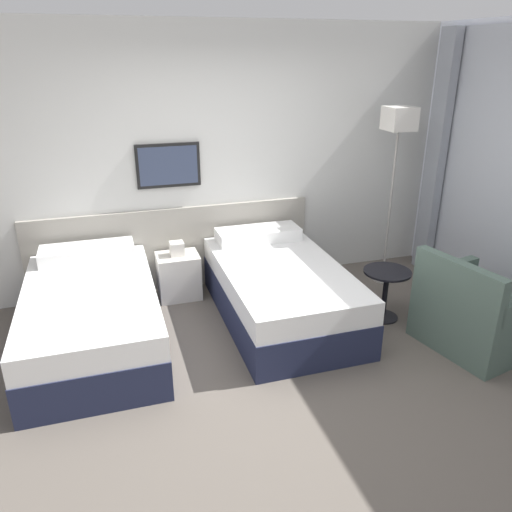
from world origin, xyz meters
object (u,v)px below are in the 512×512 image
at_px(bed_near_window, 280,290).
at_px(floor_lamp, 398,133).
at_px(nightstand, 179,275).
at_px(bed_near_door, 92,316).
at_px(side_table, 386,285).
at_px(armchair, 477,316).

distance_m(bed_near_window, floor_lamp, 2.01).
bearing_deg(bed_near_window, nightstand, 140.04).
bearing_deg(bed_near_door, bed_near_window, 0.00).
xyz_separation_m(bed_near_door, floor_lamp, (3.13, 0.45, 1.36)).
bearing_deg(bed_near_door, nightstand, 39.96).
height_order(bed_near_door, side_table, bed_near_door).
bearing_deg(nightstand, side_table, -29.86).
bearing_deg(armchair, side_table, 25.25).
distance_m(bed_near_door, armchair, 3.33).
distance_m(nightstand, floor_lamp, 2.68).
bearing_deg(bed_near_window, armchair, -33.81).
xyz_separation_m(bed_near_window, side_table, (0.95, -0.32, 0.07)).
relative_size(bed_near_window, nightstand, 3.12).
xyz_separation_m(bed_near_window, floor_lamp, (1.41, 0.45, 1.36)).
xyz_separation_m(floor_lamp, side_table, (-0.45, -0.77, -1.29)).
distance_m(floor_lamp, armchair, 1.97).
xyz_separation_m(bed_near_door, armchair, (3.18, -0.98, -0.00)).
relative_size(nightstand, armchair, 0.61).
height_order(bed_near_door, bed_near_window, same).
bearing_deg(side_table, armchair, -52.44).
height_order(bed_near_window, side_table, bed_near_window).
distance_m(floor_lamp, side_table, 1.57).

